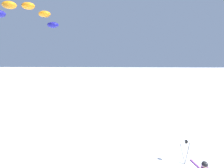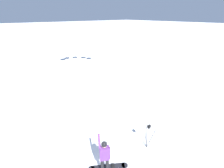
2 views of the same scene
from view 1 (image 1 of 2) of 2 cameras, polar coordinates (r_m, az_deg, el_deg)
The scene contains 2 objects.
traction_kite at distance 14.35m, azimuth -26.10°, elevation 20.47°, with size 3.32×4.66×1.40m.
camera_tripod at distance 10.90m, azimuth 23.46°, elevation -18.83°, with size 0.61×0.53×1.40m.
Camera 1 is at (3.72, 6.15, 5.75)m, focal length 27.36 mm.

